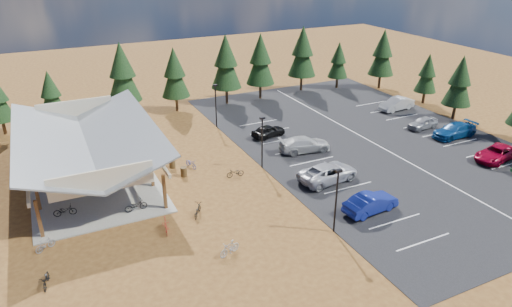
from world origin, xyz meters
name	(u,v)px	position (x,y,z in m)	size (l,w,h in m)	color
ground	(222,187)	(0.00, 0.00, 0.00)	(140.00, 140.00, 0.00)	#593417
asphalt_lot	(368,140)	(18.50, 3.00, 0.02)	(27.00, 44.00, 0.04)	black
concrete_pad	(92,177)	(-10.00, 7.00, 0.05)	(10.60, 18.60, 0.10)	gray
bike_pavilion	(86,139)	(-10.00, 7.00, 3.82)	(11.65, 19.40, 4.97)	#563318
lamp_post_0	(336,197)	(5.00, -10.00, 2.98)	(0.50, 0.25, 5.14)	black
lamp_post_1	(262,139)	(5.00, 2.00, 2.98)	(0.50, 0.25, 5.14)	black
lamp_post_2	(216,103)	(5.00, 14.00, 2.98)	(0.50, 0.25, 5.14)	black
trash_bin_0	(184,172)	(-2.33, 3.51, 0.45)	(0.60, 0.60, 0.90)	#4D381B
trash_bin_1	(172,163)	(-2.77, 5.75, 0.45)	(0.60, 0.60, 0.90)	#4D381B
pine_2	(51,93)	(-11.95, 22.10, 4.15)	(2.92, 2.92, 6.80)	#382314
pine_3	(122,72)	(-3.77, 21.83, 5.72)	(4.02, 4.02, 9.36)	#382314
pine_4	(175,73)	(2.52, 21.60, 5.02)	(3.53, 3.53, 8.22)	#382314
pine_5	(226,62)	(9.46, 21.58, 5.68)	(3.99, 3.99, 9.29)	#382314
pine_6	(260,59)	(14.53, 21.67, 5.49)	(3.86, 3.86, 8.99)	#382314
pine_7	(303,52)	(21.73, 22.64, 5.71)	(4.01, 4.01, 9.35)	#382314
pine_8	(339,60)	(27.20, 21.40, 4.18)	(2.94, 2.94, 6.86)	#382314
pine_11	(460,81)	(32.20, 3.83, 4.82)	(3.39, 3.39, 7.90)	#382314
pine_12	(427,73)	(33.57, 10.27, 4.10)	(2.88, 2.88, 6.72)	#382314
pine_13	(383,53)	(32.81, 18.49, 5.30)	(3.73, 3.73, 8.68)	#382314
bike_0	(65,210)	(-12.83, 0.87, 0.56)	(0.61, 1.74, 0.91)	black
bike_1	(63,194)	(-12.75, 3.52, 0.65)	(0.52, 1.83, 1.10)	gray
bike_2	(65,161)	(-11.98, 10.43, 0.56)	(0.61, 1.74, 0.91)	navy
bike_3	(47,153)	(-13.44, 13.06, 0.64)	(0.51, 1.81, 1.09)	maroon
bike_4	(136,205)	(-7.66, -0.80, 0.57)	(0.62, 1.79, 0.94)	black
bike_5	(126,169)	(-7.06, 6.28, 0.55)	(0.42, 1.50, 0.90)	#93979C
bike_6	(103,162)	(-8.73, 8.66, 0.53)	(0.58, 1.65, 0.87)	navy
bike_7	(95,144)	(-8.82, 13.49, 0.59)	(0.46, 1.62, 0.97)	maroon
bike_8	(46,280)	(-14.64, -7.15, 0.45)	(0.60, 1.72, 0.90)	black
bike_9	(45,245)	(-14.48, -3.15, 0.46)	(0.43, 1.53, 0.92)	gray
bike_11	(166,225)	(-6.28, -4.60, 0.56)	(0.52, 1.85, 1.11)	#9D2A1B
bike_12	(197,210)	(-3.42, -3.49, 0.48)	(0.64, 1.82, 0.96)	black
bike_13	(229,248)	(-3.09, -9.22, 0.52)	(0.49, 1.75, 1.05)	gray
bike_14	(191,163)	(-1.15, 4.94, 0.44)	(0.58, 1.68, 0.88)	navy
bike_16	(235,173)	(1.89, 1.29, 0.43)	(0.57, 1.64, 0.86)	black
car_1	(371,203)	(9.18, -8.99, 0.82)	(1.65, 4.74, 1.56)	navy
car_2	(328,173)	(9.13, -3.07, 0.84)	(2.65, 5.75, 1.60)	#B1B1B8
car_3	(305,144)	(10.62, 3.44, 0.82)	(2.19, 5.39, 1.57)	#B8B8B8
car_4	(268,131)	(9.09, 8.63, 0.71)	(1.59, 3.95, 1.35)	black
car_6	(496,153)	(26.57, -6.64, 0.75)	(2.36, 5.12, 1.42)	maroon
car_7	(455,130)	(27.61, -0.49, 0.81)	(2.16, 5.32, 1.54)	navy
car_8	(423,123)	(26.45, 3.06, 0.70)	(1.57, 3.90, 1.33)	gray
car_9	(397,104)	(28.21, 9.52, 0.84)	(1.69, 4.86, 1.60)	silver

